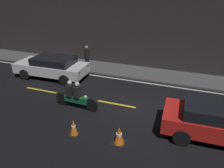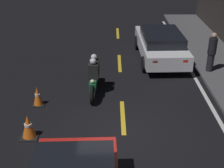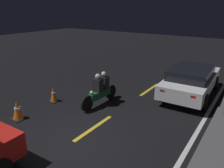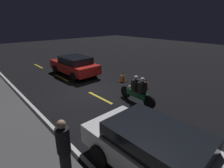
% 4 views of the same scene
% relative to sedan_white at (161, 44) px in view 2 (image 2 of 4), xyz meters
% --- Properties ---
extents(ground_plane, '(56.00, 56.00, 0.00)m').
position_rel_sedan_white_xyz_m(ground_plane, '(5.94, -1.86, -0.75)').
color(ground_plane, black).
extents(lane_dash_a, '(2.00, 0.14, 0.01)m').
position_rel_sedan_white_xyz_m(lane_dash_a, '(-4.06, -1.86, -0.74)').
color(lane_dash_a, gold).
rests_on(lane_dash_a, ground).
extents(lane_dash_b, '(2.00, 0.14, 0.01)m').
position_rel_sedan_white_xyz_m(lane_dash_b, '(0.44, -1.86, -0.74)').
color(lane_dash_b, gold).
rests_on(lane_dash_b, ground).
extents(lane_dash_c, '(2.00, 0.14, 0.01)m').
position_rel_sedan_white_xyz_m(lane_dash_c, '(4.94, -1.86, -0.74)').
color(lane_dash_c, gold).
rests_on(lane_dash_c, ground).
extents(sedan_white, '(4.56, 2.09, 1.35)m').
position_rel_sedan_white_xyz_m(sedan_white, '(0.00, 0.00, 0.00)').
color(sedan_white, silver).
rests_on(sedan_white, ground).
extents(motorcycle, '(2.23, 0.38, 1.39)m').
position_rel_sedan_white_xyz_m(motorcycle, '(3.21, -2.87, -0.09)').
color(motorcycle, black).
rests_on(motorcycle, ground).
extents(traffic_cone_near, '(0.40, 0.40, 0.69)m').
position_rel_sedan_white_xyz_m(traffic_cone_near, '(4.17, -4.73, -0.41)').
color(traffic_cone_near, black).
rests_on(traffic_cone_near, ground).
extents(traffic_cone_mid, '(0.51, 0.51, 0.72)m').
position_rel_sedan_white_xyz_m(traffic_cone_mid, '(6.01, -4.60, -0.39)').
color(traffic_cone_mid, black).
rests_on(traffic_cone_mid, ground).
extents(pedestrian, '(0.34, 0.34, 1.63)m').
position_rel_sedan_white_xyz_m(pedestrian, '(1.53, 1.85, 0.19)').
color(pedestrian, black).
rests_on(pedestrian, raised_curb).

